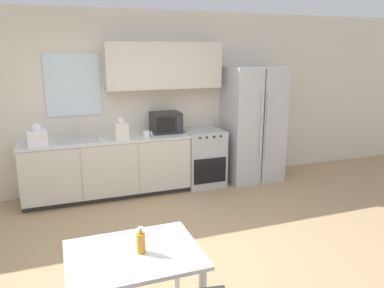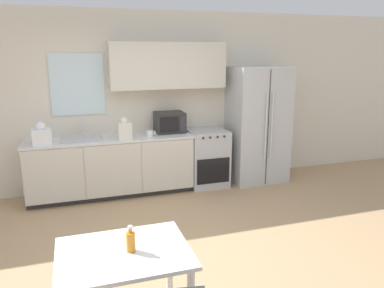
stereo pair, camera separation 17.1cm
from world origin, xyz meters
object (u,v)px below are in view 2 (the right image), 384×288
(drink_bottle, at_px, (131,241))
(refrigerator, at_px, (258,125))
(coffee_mug, at_px, (150,134))
(dining_table, at_px, (124,267))
(oven_range, at_px, (206,157))
(microwave, at_px, (170,122))

(drink_bottle, bearing_deg, refrigerator, 49.47)
(coffee_mug, relative_size, dining_table, 0.14)
(drink_bottle, bearing_deg, oven_range, 60.95)
(oven_range, distance_m, refrigerator, 1.00)
(microwave, height_order, coffee_mug, microwave)
(oven_range, height_order, refrigerator, refrigerator)
(microwave, xyz_separation_m, dining_table, (-1.14, -3.09, -0.44))
(drink_bottle, bearing_deg, microwave, 70.59)
(microwave, bearing_deg, coffee_mug, -148.15)
(microwave, bearing_deg, oven_range, -9.49)
(microwave, bearing_deg, refrigerator, -5.09)
(microwave, bearing_deg, dining_table, -110.33)
(coffee_mug, bearing_deg, oven_range, 7.58)
(dining_table, relative_size, drink_bottle, 4.81)
(oven_range, xyz_separation_m, dining_table, (-1.72, -2.99, 0.15))
(oven_range, relative_size, coffee_mug, 6.77)
(coffee_mug, bearing_deg, refrigerator, 2.90)
(oven_range, height_order, coffee_mug, coffee_mug)
(microwave, relative_size, dining_table, 0.47)
(dining_table, distance_m, drink_bottle, 0.21)
(oven_range, bearing_deg, coffee_mug, -172.42)
(oven_range, height_order, dining_table, oven_range)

